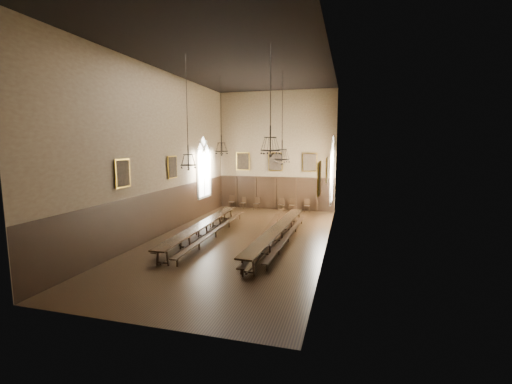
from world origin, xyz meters
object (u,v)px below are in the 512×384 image
at_px(chair_2, 257,206).
at_px(chair_6, 307,208).
at_px(chandelier_back_right, 282,154).
at_px(chandelier_front_left, 188,156).
at_px(chair_4, 281,207).
at_px(chandelier_back_left, 221,146).
at_px(bench_left_outer, 196,231).
at_px(table_left, 203,230).
at_px(chair_1, 243,205).
at_px(chair_5, 292,207).
at_px(bench_right_outer, 288,237).
at_px(chair_0, 231,204).
at_px(bench_left_inner, 216,232).
at_px(table_right, 278,235).
at_px(bench_right_inner, 265,237).
at_px(chandelier_front_right, 270,143).

height_order(chair_2, chair_6, chair_6).
relative_size(chandelier_back_right, chandelier_front_left, 0.98).
bearing_deg(chair_4, chandelier_back_left, -113.58).
distance_m(chair_4, chair_6, 1.94).
distance_m(bench_left_outer, chandelier_back_left, 5.34).
relative_size(table_left, chair_1, 11.10).
bearing_deg(table_left, chair_5, 68.30).
xyz_separation_m(chair_1, chandelier_back_left, (0.50, -5.86, 4.64)).
bearing_deg(chair_2, table_left, -86.68).
xyz_separation_m(table_left, chair_1, (-0.47, 8.73, -0.12)).
height_order(bench_right_outer, chandelier_front_left, chandelier_front_left).
xyz_separation_m(chair_0, chair_1, (0.97, 0.00, -0.03)).
xyz_separation_m(table_left, chair_4, (2.61, 8.66, -0.10)).
height_order(chair_4, chair_6, chair_4).
relative_size(bench_left_inner, chair_0, 10.17).
bearing_deg(bench_left_inner, chair_1, 97.69).
height_order(chair_2, chandelier_back_right, chandelier_back_right).
xyz_separation_m(chair_4, chandelier_back_left, (-2.57, -5.79, 4.62)).
bearing_deg(chair_4, bench_left_outer, -110.18).
relative_size(bench_left_inner, chandelier_back_left, 2.21).
distance_m(table_left, chair_0, 8.84).
bearing_deg(chair_4, chandelier_back_right, -78.47).
relative_size(bench_left_inner, chandelier_back_right, 2.02).
height_order(chandelier_back_left, chandelier_front_left, same).
bearing_deg(table_right, chair_1, 117.92).
distance_m(bench_right_inner, chandelier_back_left, 6.42).
xyz_separation_m(bench_left_outer, chair_2, (1.19, 8.31, 0.03)).
bearing_deg(bench_left_inner, chandelier_front_left, -99.60).
xyz_separation_m(table_right, chandelier_back_left, (-4.08, 2.78, 4.51)).
bearing_deg(bench_right_outer, chair_4, 103.57).
bearing_deg(chair_6, chair_1, 171.32).
bearing_deg(bench_right_outer, chair_5, 98.18).
distance_m(bench_left_inner, chair_6, 9.33).
relative_size(chandelier_back_left, chandelier_front_left, 0.89).
xyz_separation_m(table_right, chair_1, (-4.58, 8.64, -0.13)).
xyz_separation_m(chair_1, chair_4, (3.08, -0.07, 0.02)).
distance_m(chair_5, chair_6, 1.12).
bearing_deg(chair_5, bench_left_outer, -113.59).
bearing_deg(chair_5, chair_6, 5.29).
distance_m(chair_2, chandelier_front_right, 12.80).
bearing_deg(table_right, chandelier_back_left, 145.66).
bearing_deg(chair_1, bench_left_outer, -72.64).
xyz_separation_m(bench_left_outer, chandelier_back_left, (0.56, 2.56, 4.65)).
bearing_deg(bench_right_inner, chair_0, 119.21).
bearing_deg(chair_1, bench_right_outer, -41.08).
bearing_deg(chandelier_front_left, chair_6, 68.46).
height_order(chandelier_back_left, chandelier_front_right, same).
height_order(table_left, bench_left_inner, table_left).
relative_size(bench_left_inner, bench_right_inner, 0.98).
distance_m(chair_6, chandelier_front_right, 12.32).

